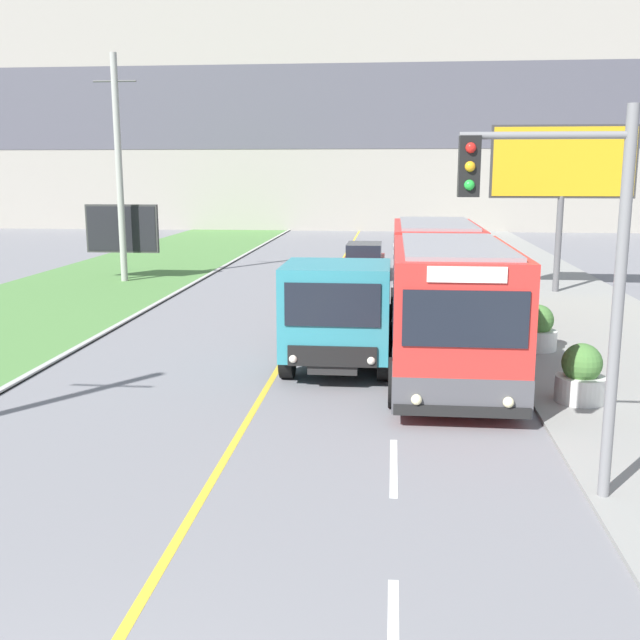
{
  "coord_description": "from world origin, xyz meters",
  "views": [
    {
      "loc": [
        2.67,
        -3.49,
        4.61
      ],
      "look_at": [
        1.1,
        12.59,
        1.4
      ],
      "focal_mm": 42.0,
      "sensor_mm": 36.0,
      "label": 1
    }
  ],
  "objects_px": {
    "car_distant": "(364,260)",
    "utility_pole_far": "(119,169)",
    "planter_round_second": "(538,330)",
    "billboard_small": "(122,230)",
    "dump_truck": "(339,313)",
    "planter_round_near": "(581,376)",
    "billboard_large": "(563,167)",
    "city_bus": "(442,290)",
    "traffic_light_mast": "(570,255)"
  },
  "relations": [
    {
      "from": "planter_round_near",
      "to": "planter_round_second",
      "type": "height_order",
      "value": "planter_round_near"
    },
    {
      "from": "city_bus",
      "to": "dump_truck",
      "type": "height_order",
      "value": "city_bus"
    },
    {
      "from": "dump_truck",
      "to": "planter_round_near",
      "type": "xyz_separation_m",
      "value": [
        5.04,
        -2.61,
        -0.7
      ]
    },
    {
      "from": "dump_truck",
      "to": "billboard_large",
      "type": "height_order",
      "value": "billboard_large"
    },
    {
      "from": "car_distant",
      "to": "planter_round_second",
      "type": "xyz_separation_m",
      "value": [
        5.05,
        -14.24,
        -0.09
      ]
    },
    {
      "from": "dump_truck",
      "to": "utility_pole_far",
      "type": "distance_m",
      "value": 17.01
    },
    {
      "from": "car_distant",
      "to": "traffic_light_mast",
      "type": "height_order",
      "value": "traffic_light_mast"
    },
    {
      "from": "traffic_light_mast",
      "to": "planter_round_near",
      "type": "xyz_separation_m",
      "value": [
        1.42,
        4.56,
        -2.9
      ]
    },
    {
      "from": "planter_round_second",
      "to": "billboard_large",
      "type": "bearing_deg",
      "value": 75.77
    },
    {
      "from": "utility_pole_far",
      "to": "planter_round_second",
      "type": "xyz_separation_m",
      "value": [
        15.15,
        -11.33,
        -4.13
      ]
    },
    {
      "from": "car_distant",
      "to": "planter_round_second",
      "type": "distance_m",
      "value": 15.11
    },
    {
      "from": "billboard_large",
      "to": "traffic_light_mast",
      "type": "bearing_deg",
      "value": -101.63
    },
    {
      "from": "dump_truck",
      "to": "billboard_large",
      "type": "distance_m",
      "value": 14.36
    },
    {
      "from": "city_bus",
      "to": "planter_round_second",
      "type": "height_order",
      "value": "city_bus"
    },
    {
      "from": "billboard_large",
      "to": "billboard_small",
      "type": "height_order",
      "value": "billboard_large"
    },
    {
      "from": "dump_truck",
      "to": "utility_pole_far",
      "type": "xyz_separation_m",
      "value": [
        -10.15,
        13.21,
        3.43
      ]
    },
    {
      "from": "dump_truck",
      "to": "billboard_small",
      "type": "bearing_deg",
      "value": 126.83
    },
    {
      "from": "city_bus",
      "to": "utility_pole_far",
      "type": "relative_size",
      "value": 1.39
    },
    {
      "from": "dump_truck",
      "to": "city_bus",
      "type": "bearing_deg",
      "value": 38.5
    },
    {
      "from": "dump_truck",
      "to": "billboard_small",
      "type": "height_order",
      "value": "billboard_small"
    },
    {
      "from": "dump_truck",
      "to": "car_distant",
      "type": "distance_m",
      "value": 16.13
    },
    {
      "from": "car_distant",
      "to": "billboard_small",
      "type": "bearing_deg",
      "value": -167.79
    },
    {
      "from": "city_bus",
      "to": "planter_round_near",
      "type": "distance_m",
      "value": 5.35
    },
    {
      "from": "city_bus",
      "to": "car_distant",
      "type": "bearing_deg",
      "value": 100.36
    },
    {
      "from": "billboard_small",
      "to": "city_bus",
      "type": "bearing_deg",
      "value": -42.55
    },
    {
      "from": "dump_truck",
      "to": "planter_round_near",
      "type": "bearing_deg",
      "value": -27.37
    },
    {
      "from": "dump_truck",
      "to": "billboard_large",
      "type": "xyz_separation_m",
      "value": [
        7.51,
        11.74,
        3.48
      ]
    },
    {
      "from": "car_distant",
      "to": "traffic_light_mast",
      "type": "xyz_separation_m",
      "value": [
        3.66,
        -23.29,
        2.82
      ]
    },
    {
      "from": "dump_truck",
      "to": "planter_round_second",
      "type": "distance_m",
      "value": 5.39
    },
    {
      "from": "planter_round_second",
      "to": "billboard_small",
      "type": "bearing_deg",
      "value": 142.07
    },
    {
      "from": "billboard_large",
      "to": "planter_round_second",
      "type": "distance_m",
      "value": 11.0
    },
    {
      "from": "planter_round_second",
      "to": "utility_pole_far",
      "type": "bearing_deg",
      "value": 143.2
    },
    {
      "from": "city_bus",
      "to": "planter_round_second",
      "type": "relative_size",
      "value": 11.07
    },
    {
      "from": "billboard_large",
      "to": "planter_round_second",
      "type": "bearing_deg",
      "value": -104.23
    },
    {
      "from": "billboard_large",
      "to": "planter_round_second",
      "type": "xyz_separation_m",
      "value": [
        -2.5,
        -9.86,
        -4.18
      ]
    },
    {
      "from": "utility_pole_far",
      "to": "billboard_small",
      "type": "bearing_deg",
      "value": 110.24
    },
    {
      "from": "traffic_light_mast",
      "to": "billboard_large",
      "type": "bearing_deg",
      "value": 78.37
    },
    {
      "from": "car_distant",
      "to": "billboard_large",
      "type": "distance_m",
      "value": 9.64
    },
    {
      "from": "utility_pole_far",
      "to": "billboard_small",
      "type": "height_order",
      "value": "utility_pole_far"
    },
    {
      "from": "car_distant",
      "to": "utility_pole_far",
      "type": "xyz_separation_m",
      "value": [
        -10.1,
        -2.91,
        4.04
      ]
    },
    {
      "from": "traffic_light_mast",
      "to": "planter_round_second",
      "type": "height_order",
      "value": "traffic_light_mast"
    },
    {
      "from": "planter_round_near",
      "to": "billboard_large",
      "type": "bearing_deg",
      "value": 80.23
    },
    {
      "from": "billboard_large",
      "to": "planter_round_near",
      "type": "height_order",
      "value": "billboard_large"
    },
    {
      "from": "utility_pole_far",
      "to": "car_distant",
      "type": "bearing_deg",
      "value": 16.06
    },
    {
      "from": "billboard_small",
      "to": "car_distant",
      "type": "bearing_deg",
      "value": 12.21
    },
    {
      "from": "city_bus",
      "to": "billboard_small",
      "type": "height_order",
      "value": "billboard_small"
    },
    {
      "from": "billboard_small",
      "to": "planter_round_near",
      "type": "bearing_deg",
      "value": -46.89
    },
    {
      "from": "car_distant",
      "to": "dump_truck",
      "type": "bearing_deg",
      "value": -89.83
    },
    {
      "from": "utility_pole_far",
      "to": "planter_round_near",
      "type": "distance_m",
      "value": 22.31
    },
    {
      "from": "utility_pole_far",
      "to": "planter_round_second",
      "type": "height_order",
      "value": "utility_pole_far"
    }
  ]
}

